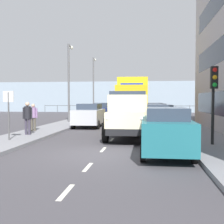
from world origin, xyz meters
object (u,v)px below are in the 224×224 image
car_navy_oppositeside_1 (103,111)px  lamp_post_promenade (69,76)px  lamp_post_far (94,81)px  pedestrian_couple_b (28,115)px  car_grey_kerbside_1 (159,119)px  car_silver_oppositeside_0 (89,115)px  lorry_cargo_yellow (133,99)px  truck_vintage_cream (128,116)px  pedestrian_in_dark_coat (33,115)px  car_maroon_kerbside_3 (154,111)px  car_red_kerbside_2 (156,115)px  traffic_light_near (214,88)px  car_teal_kerbside_near (166,130)px  street_sign (9,107)px

car_navy_oppositeside_1 → lamp_post_promenade: 5.10m
lamp_post_far → pedestrian_couple_b: bearing=89.9°
car_grey_kerbside_1 → car_silver_oppositeside_0: 6.14m
lorry_cargo_yellow → truck_vintage_cream: bearing=91.2°
car_grey_kerbside_1 → lamp_post_far: bearing=-67.5°
pedestrian_in_dark_coat → lamp_post_far: size_ratio=0.24×
truck_vintage_cream → lorry_cargo_yellow: bearing=-88.8°
car_navy_oppositeside_1 → pedestrian_couple_b: pedestrian_couple_b is taller
car_maroon_kerbside_3 → pedestrian_in_dark_coat: 13.30m
car_silver_oppositeside_0 → pedestrian_in_dark_coat: 4.82m
pedestrian_couple_b → car_red_kerbside_2: bearing=-134.6°
car_grey_kerbside_1 → traffic_light_near: (-2.02, 4.46, 1.58)m
lorry_cargo_yellow → car_silver_oppositeside_0: (2.98, 4.74, -1.18)m
truck_vintage_cream → car_teal_kerbside_near: (-1.63, 3.97, -0.28)m
car_maroon_kerbside_3 → lamp_post_far: size_ratio=0.65×
car_teal_kerbside_near → car_navy_oppositeside_1: size_ratio=1.07×
car_teal_kerbside_near → pedestrian_in_dark_coat: 9.37m
car_navy_oppositeside_1 → traffic_light_near: traffic_light_near is taller
car_red_kerbside_2 → car_navy_oppositeside_1: size_ratio=0.98×
car_red_kerbside_2 → lamp_post_far: size_ratio=0.60×
car_teal_kerbside_near → traffic_light_near: (-2.02, -1.57, 1.58)m
pedestrian_couple_b → lamp_post_promenade: lamp_post_promenade is taller
traffic_light_near → car_teal_kerbside_near: bearing=37.9°
truck_vintage_cream → lorry_cargo_yellow: 10.62m
pedestrian_couple_b → truck_vintage_cream: bearing=-179.3°
lamp_post_promenade → street_sign: bearing=91.2°
truck_vintage_cream → car_red_kerbside_2: bearing=-103.2°
car_navy_oppositeside_1 → car_grey_kerbside_1: bearing=115.3°
car_red_kerbside_2 → street_sign: size_ratio=1.82×
car_grey_kerbside_1 → lamp_post_promenade: (7.20, -6.97, 3.14)m
truck_vintage_cream → traffic_light_near: bearing=146.7°
lorry_cargo_yellow → car_silver_oppositeside_0: bearing=57.8°
car_red_kerbside_2 → traffic_light_near: bearing=102.2°
car_maroon_kerbside_3 → pedestrian_couple_b: 14.64m
traffic_light_near → lamp_post_far: size_ratio=0.47×
traffic_light_near → pedestrian_in_dark_coat: bearing=-23.9°
street_sign → car_maroon_kerbside_3: bearing=-115.1°
lamp_post_far → car_teal_kerbside_near: bearing=106.9°
pedestrian_couple_b → lamp_post_far: bearing=-90.1°
car_red_kerbside_2 → traffic_light_near: 9.71m
car_maroon_kerbside_3 → pedestrian_couple_b: (6.95, 12.89, 0.28)m
lamp_post_promenade → car_silver_oppositeside_0: bearing=126.6°
car_navy_oppositeside_1 → lorry_cargo_yellow: bearing=150.5°
lorry_cargo_yellow → traffic_light_near: (-3.87, 12.98, 0.40)m
truck_vintage_cream → lamp_post_far: bearing=-74.3°
pedestrian_couple_b → lamp_post_far: lamp_post_far is taller
car_grey_kerbside_1 → car_red_kerbside_2: same height
car_red_kerbside_2 → car_navy_oppositeside_1: (4.83, -5.30, 0.00)m
car_maroon_kerbside_3 → street_sign: (6.97, 14.91, 0.79)m
car_navy_oppositeside_1 → street_sign: 14.54m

